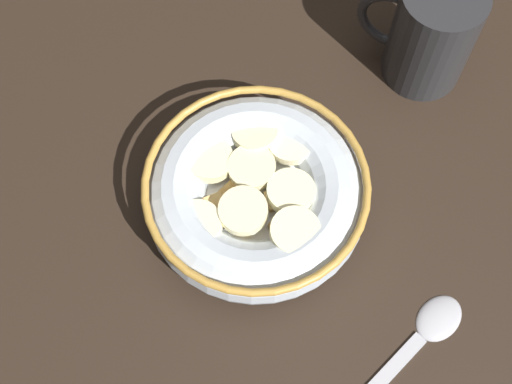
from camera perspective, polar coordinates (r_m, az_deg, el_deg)
ground_plane at (r=55.24cm, az=0.00°, el=-1.68°), size 119.12×119.12×2.00cm
cereal_bowl at (r=51.98cm, az=-0.01°, el=-0.18°), size 16.50×16.50×4.74cm
spoon at (r=52.14cm, az=12.82°, el=-11.75°), size 7.42×15.42×0.80cm
coffee_mug at (r=58.22cm, az=13.84°, el=12.31°), size 9.59×6.57×9.33cm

